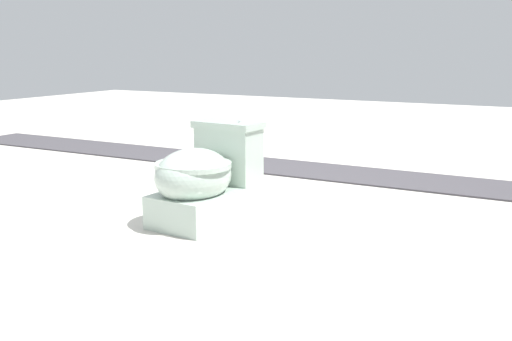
{
  "coord_description": "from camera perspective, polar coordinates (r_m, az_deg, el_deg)",
  "views": [
    {
      "loc": [
        2.8,
        1.66,
        0.91
      ],
      "look_at": [
        0.24,
        0.28,
        0.3
      ],
      "focal_mm": 42.0,
      "sensor_mm": 36.0,
      "label": 1
    }
  ],
  "objects": [
    {
      "name": "gravel_strip",
      "position": [
        4.27,
        11.85,
        -0.65
      ],
      "size": [
        0.56,
        8.0,
        0.01
      ],
      "primitive_type": "cube",
      "color": "#423F44",
      "rests_on": "ground"
    },
    {
      "name": "ground_plane",
      "position": [
        3.38,
        -2.31,
        -3.79
      ],
      "size": [
        14.0,
        14.0,
        0.0
      ],
      "primitive_type": "plane",
      "color": "beige"
    },
    {
      "name": "toilet",
      "position": [
        3.14,
        -4.87,
        -0.9
      ],
      "size": [
        0.66,
        0.42,
        0.52
      ],
      "rotation": [
        0.0,
        0.0,
        -0.08
      ],
      "color": "#B2C6B7",
      "rests_on": "ground"
    }
  ]
}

